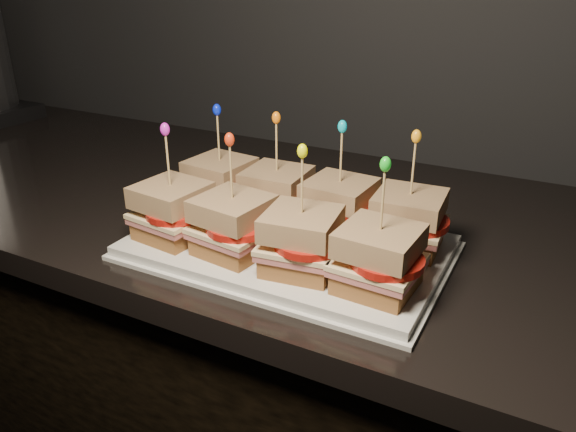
% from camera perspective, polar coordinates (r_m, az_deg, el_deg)
% --- Properties ---
extents(cabinet, '(2.16, 0.60, 0.83)m').
position_cam_1_polar(cabinet, '(1.22, -6.57, -17.52)').
color(cabinet, black).
rests_on(cabinet, ground).
extents(granite_slab, '(2.20, 0.64, 0.04)m').
position_cam_1_polar(granite_slab, '(0.99, -7.76, 1.66)').
color(granite_slab, black).
rests_on(granite_slab, cabinet).
extents(platter, '(0.41, 0.25, 0.02)m').
position_cam_1_polar(platter, '(0.76, 0.00, -3.18)').
color(platter, silver).
rests_on(platter, granite_slab).
extents(platter_rim, '(0.42, 0.26, 0.01)m').
position_cam_1_polar(platter_rim, '(0.76, 0.00, -3.58)').
color(platter_rim, silver).
rests_on(platter_rim, granite_slab).
extents(sandwich_0_bread_bot, '(0.09, 0.09, 0.02)m').
position_cam_1_polar(sandwich_0_bread_bot, '(0.86, -6.76, 1.70)').
color(sandwich_0_bread_bot, brown).
rests_on(sandwich_0_bread_bot, platter).
extents(sandwich_0_ham, '(0.10, 0.10, 0.01)m').
position_cam_1_polar(sandwich_0_ham, '(0.85, -6.81, 2.65)').
color(sandwich_0_ham, '#C55455').
rests_on(sandwich_0_ham, sandwich_0_bread_bot).
extents(sandwich_0_cheese, '(0.10, 0.10, 0.01)m').
position_cam_1_polar(sandwich_0_cheese, '(0.85, -6.84, 3.09)').
color(sandwich_0_cheese, '#FDE0A1').
rests_on(sandwich_0_cheese, sandwich_0_ham).
extents(sandwich_0_tomato, '(0.08, 0.08, 0.01)m').
position_cam_1_polar(sandwich_0_tomato, '(0.84, -6.41, 3.30)').
color(sandwich_0_tomato, '#B2180F').
rests_on(sandwich_0_tomato, sandwich_0_cheese).
extents(sandwich_0_bread_top, '(0.09, 0.09, 0.03)m').
position_cam_1_polar(sandwich_0_bread_top, '(0.84, -6.93, 4.76)').
color(sandwich_0_bread_top, '#63300E').
rests_on(sandwich_0_bread_top, sandwich_0_tomato).
extents(sandwich_0_pick, '(0.00, 0.00, 0.09)m').
position_cam_1_polar(sandwich_0_pick, '(0.83, -7.08, 7.64)').
color(sandwich_0_pick, tan).
rests_on(sandwich_0_pick, sandwich_0_bread_top).
extents(sandwich_0_frill, '(0.01, 0.01, 0.02)m').
position_cam_1_polar(sandwich_0_frill, '(0.82, -7.24, 10.66)').
color(sandwich_0_frill, '#091ED0').
rests_on(sandwich_0_frill, sandwich_0_pick).
extents(sandwich_1_bread_bot, '(0.09, 0.09, 0.02)m').
position_cam_1_polar(sandwich_1_bread_bot, '(0.81, -1.12, 0.50)').
color(sandwich_1_bread_bot, brown).
rests_on(sandwich_1_bread_bot, platter).
extents(sandwich_1_ham, '(0.09, 0.09, 0.01)m').
position_cam_1_polar(sandwich_1_ham, '(0.81, -1.13, 1.50)').
color(sandwich_1_ham, '#C55455').
rests_on(sandwich_1_ham, sandwich_1_bread_bot).
extents(sandwich_1_cheese, '(0.10, 0.09, 0.01)m').
position_cam_1_polar(sandwich_1_cheese, '(0.80, -1.14, 1.96)').
color(sandwich_1_cheese, '#FDE0A1').
rests_on(sandwich_1_cheese, sandwich_1_ham).
extents(sandwich_1_tomato, '(0.08, 0.08, 0.01)m').
position_cam_1_polar(sandwich_1_tomato, '(0.79, -0.59, 2.16)').
color(sandwich_1_tomato, '#B2180F').
rests_on(sandwich_1_tomato, sandwich_1_cheese).
extents(sandwich_1_bread_top, '(0.09, 0.09, 0.03)m').
position_cam_1_polar(sandwich_1_bread_top, '(0.80, -1.15, 3.71)').
color(sandwich_1_bread_top, '#63300E').
rests_on(sandwich_1_bread_top, sandwich_1_tomato).
extents(sandwich_1_pick, '(0.00, 0.00, 0.09)m').
position_cam_1_polar(sandwich_1_pick, '(0.78, -1.18, 6.76)').
color(sandwich_1_pick, tan).
rests_on(sandwich_1_pick, sandwich_1_bread_top).
extents(sandwich_1_frill, '(0.01, 0.01, 0.02)m').
position_cam_1_polar(sandwich_1_frill, '(0.77, -1.21, 9.96)').
color(sandwich_1_frill, orange).
rests_on(sandwich_1_frill, sandwich_1_pick).
extents(sandwich_2_bread_bot, '(0.09, 0.09, 0.02)m').
position_cam_1_polar(sandwich_2_bread_bot, '(0.78, 5.13, -0.84)').
color(sandwich_2_bread_bot, brown).
rests_on(sandwich_2_bread_bot, platter).
extents(sandwich_2_ham, '(0.10, 0.09, 0.01)m').
position_cam_1_polar(sandwich_2_ham, '(0.77, 5.17, 0.20)').
color(sandwich_2_ham, '#C55455').
rests_on(sandwich_2_ham, sandwich_2_bread_bot).
extents(sandwich_2_cheese, '(0.10, 0.10, 0.01)m').
position_cam_1_polar(sandwich_2_cheese, '(0.77, 5.19, 0.68)').
color(sandwich_2_cheese, '#FDE0A1').
rests_on(sandwich_2_cheese, sandwich_2_ham).
extents(sandwich_2_tomato, '(0.08, 0.08, 0.01)m').
position_cam_1_polar(sandwich_2_tomato, '(0.75, 5.88, 0.87)').
color(sandwich_2_tomato, '#B2180F').
rests_on(sandwich_2_tomato, sandwich_2_cheese).
extents(sandwich_2_bread_top, '(0.09, 0.09, 0.03)m').
position_cam_1_polar(sandwich_2_bread_top, '(0.76, 5.27, 2.51)').
color(sandwich_2_bread_top, '#63300E').
rests_on(sandwich_2_bread_top, sandwich_2_tomato).
extents(sandwich_2_pick, '(0.00, 0.00, 0.09)m').
position_cam_1_polar(sandwich_2_pick, '(0.74, 5.40, 5.69)').
color(sandwich_2_pick, tan).
rests_on(sandwich_2_pick, sandwich_2_bread_top).
extents(sandwich_2_frill, '(0.01, 0.01, 0.02)m').
position_cam_1_polar(sandwich_2_frill, '(0.73, 5.54, 9.04)').
color(sandwich_2_frill, '#07AEC5').
rests_on(sandwich_2_frill, sandwich_2_pick).
extents(sandwich_3_bread_bot, '(0.09, 0.09, 0.02)m').
position_cam_1_polar(sandwich_3_bread_bot, '(0.75, 11.93, -2.28)').
color(sandwich_3_bread_bot, brown).
rests_on(sandwich_3_bread_bot, platter).
extents(sandwich_3_ham, '(0.10, 0.09, 0.01)m').
position_cam_1_polar(sandwich_3_ham, '(0.74, 12.03, -1.21)').
color(sandwich_3_ham, '#C55455').
rests_on(sandwich_3_ham, sandwich_3_bread_bot).
extents(sandwich_3_cheese, '(0.10, 0.09, 0.01)m').
position_cam_1_polar(sandwich_3_cheese, '(0.74, 12.08, -0.72)').
color(sandwich_3_cheese, '#FDE0A1').
rests_on(sandwich_3_cheese, sandwich_3_ham).
extents(sandwich_3_tomato, '(0.08, 0.08, 0.01)m').
position_cam_1_polar(sandwich_3_tomato, '(0.73, 12.90, -0.55)').
color(sandwich_3_tomato, '#B2180F').
rests_on(sandwich_3_tomato, sandwich_3_cheese).
extents(sandwich_3_bread_top, '(0.09, 0.09, 0.03)m').
position_cam_1_polar(sandwich_3_bread_top, '(0.73, 12.26, 1.15)').
color(sandwich_3_bread_top, '#63300E').
rests_on(sandwich_3_bread_top, sandwich_3_tomato).
extents(sandwich_3_pick, '(0.00, 0.00, 0.09)m').
position_cam_1_polar(sandwich_3_pick, '(0.71, 12.57, 4.43)').
color(sandwich_3_pick, tan).
rests_on(sandwich_3_pick, sandwich_3_bread_top).
extents(sandwich_3_frill, '(0.01, 0.01, 0.02)m').
position_cam_1_polar(sandwich_3_frill, '(0.70, 12.91, 7.90)').
color(sandwich_3_frill, orange).
rests_on(sandwich_3_frill, sandwich_3_pick).
extents(sandwich_4_bread_bot, '(0.09, 0.09, 0.02)m').
position_cam_1_polar(sandwich_4_bread_bot, '(0.78, -11.49, -1.24)').
color(sandwich_4_bread_bot, brown).
rests_on(sandwich_4_bread_bot, platter).
extents(sandwich_4_ham, '(0.10, 0.10, 0.01)m').
position_cam_1_polar(sandwich_4_ham, '(0.77, -11.59, -0.20)').
color(sandwich_4_ham, '#C55455').
rests_on(sandwich_4_ham, sandwich_4_bread_bot).
extents(sandwich_4_cheese, '(0.10, 0.10, 0.01)m').
position_cam_1_polar(sandwich_4_cheese, '(0.77, -11.63, 0.28)').
color(sandwich_4_cheese, '#FDE0A1').
rests_on(sandwich_4_cheese, sandwich_4_ham).
extents(sandwich_4_tomato, '(0.08, 0.08, 0.01)m').
position_cam_1_polar(sandwich_4_tomato, '(0.75, -11.25, 0.46)').
color(sandwich_4_tomato, '#B2180F').
rests_on(sandwich_4_tomato, sandwich_4_cheese).
extents(sandwich_4_bread_top, '(0.09, 0.09, 0.03)m').
position_cam_1_polar(sandwich_4_bread_top, '(0.76, -11.80, 2.10)').
color(sandwich_4_bread_top, '#63300E').
rests_on(sandwich_4_bread_top, sandwich_4_tomato).
extents(sandwich_4_pick, '(0.00, 0.00, 0.09)m').
position_cam_1_polar(sandwich_4_pick, '(0.74, -12.09, 5.26)').
color(sandwich_4_pick, tan).
rests_on(sandwich_4_pick, sandwich_4_bread_top).
extents(sandwich_4_frill, '(0.01, 0.01, 0.02)m').
position_cam_1_polar(sandwich_4_frill, '(0.73, -12.40, 8.61)').
color(sandwich_4_frill, '#D321C3').
rests_on(sandwich_4_frill, sandwich_4_pick).
extents(sandwich_5_bread_bot, '(0.09, 0.09, 0.02)m').
position_cam_1_polar(sandwich_5_bread_bot, '(0.72, -5.50, -2.78)').
color(sandwich_5_bread_bot, brown).
rests_on(sandwich_5_bread_bot, platter).
extents(sandwich_5_ham, '(0.10, 0.10, 0.01)m').
position_cam_1_polar(sandwich_5_ham, '(0.72, -5.55, -1.68)').
color(sandwich_5_ham, '#C55455').
rests_on(sandwich_5_ham, sandwich_5_bread_bot).
extents(sandwich_5_cheese, '(0.10, 0.10, 0.01)m').
position_cam_1_polar(sandwich_5_cheese, '(0.71, -5.57, -1.18)').
color(sandwich_5_cheese, '#FDE0A1').
rests_on(sandwich_5_cheese, sandwich_5_ham).
extents(sandwich_5_tomato, '(0.08, 0.08, 0.01)m').
position_cam_1_polar(sandwich_5_tomato, '(0.70, -5.04, -1.01)').
color(sandwich_5_tomato, '#B2180F').
rests_on(sandwich_5_tomato, sandwich_5_cheese).
extents(sandwich_5_bread_top, '(0.09, 0.09, 0.03)m').
position_cam_1_polar(sandwich_5_bread_top, '(0.70, -5.66, 0.76)').
color(sandwich_5_bread_top, '#63300E').
rests_on(sandwich_5_bread_top, sandwich_5_tomato).
extents(sandwich_5_pick, '(0.00, 0.00, 0.09)m').
position_cam_1_polar(sandwich_5_pick, '(0.69, -5.81, 4.14)').
color(sandwich_5_pick, tan).
rests_on(sandwich_5_pick, sandwich_5_bread_top).
extents(sandwich_5_frill, '(0.01, 0.01, 0.02)m').
position_cam_1_polar(sandwich_5_frill, '(0.67, -5.97, 7.74)').
color(sandwich_5_frill, red).
rests_on(sandwich_5_frill, sandwich_5_pick).
extents(sandwich_6_bread_bot, '(0.09, 0.09, 0.02)m').
position_cam_1_polar(sandwich_6_bread_bot, '(0.68, 1.34, -4.51)').
color(sandwich_6_bread_bot, brown).
rests_on(sandwich_6_bread_bot, platter).
extents(sandwich_6_ham, '(0.10, 0.10, 0.01)m').
position_cam_1_polar(sandwich_6_ham, '(0.67, 1.36, -3.36)').
color(sandwich_6_ham, '#C55455').
rests_on(sandwich_6_ham, sandwich_6_bread_bot).
extents(sandwich_6_cheese, '(0.10, 0.10, 0.01)m').
position_cam_1_polar(sandwich_6_cheese, '(0.67, 1.36, -2.83)').
color(sandwich_6_cheese, '#FDE0A1').
rests_on(sandwich_6_cheese, sandwich_6_ham).
extents(sandwich_6_tomato, '(0.08, 0.08, 0.01)m').
position_cam_1_polar(sandwich_6_tomato, '(0.66, 2.07, -2.68)').
color(sandwich_6_tomato, '#B2180F').
rests_on(sandwich_6_tomato, sandwich_6_cheese).
extents(sandwich_6_bread_top, '(0.09, 0.09, 0.03)m').
position_cam_1_polar(sandwich_6_bread_top, '(0.66, 1.39, -0.79)').
color(sandwich_6_bread_top, '#63300E').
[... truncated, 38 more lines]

